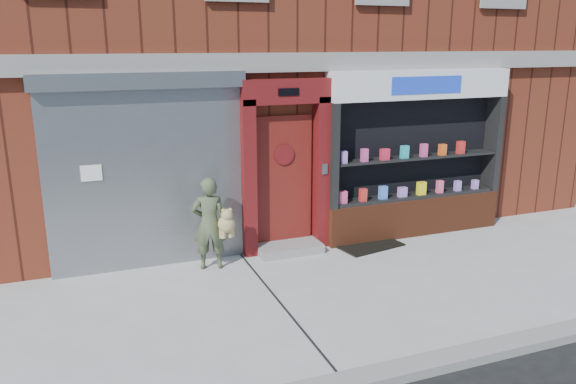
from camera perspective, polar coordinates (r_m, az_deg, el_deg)
ground at (r=8.49m, az=9.07°, el=-9.28°), size 80.00×80.00×0.00m
curb at (r=6.90m, az=18.28°, el=-15.39°), size 60.00×0.30×0.12m
building at (r=13.28m, az=-3.68°, el=17.28°), size 12.00×8.16×8.00m
shutter_bay at (r=8.82m, az=-14.25°, el=3.12°), size 3.10×0.30×3.04m
red_door_bay at (r=9.33m, az=-0.26°, el=2.57°), size 1.52×0.58×2.90m
pharmacy_bay at (r=10.43m, az=12.79°, el=3.05°), size 3.50×0.41×3.00m
woman at (r=8.81m, az=-7.84°, el=-3.18°), size 0.68×0.48×1.47m
doormat at (r=10.04m, az=8.01°, el=-5.26°), size 1.25×0.98×0.03m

